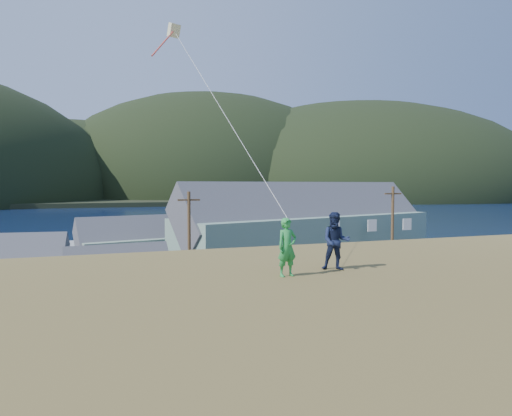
# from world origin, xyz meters

# --- Properties ---
(ground) EXTENTS (900.00, 900.00, 0.00)m
(ground) POSITION_xyz_m (0.00, 0.00, 0.00)
(ground) COLOR #0A1638
(ground) RESTS_ON ground
(grass_strip) EXTENTS (110.00, 8.00, 0.10)m
(grass_strip) POSITION_xyz_m (0.00, -2.00, 0.05)
(grass_strip) COLOR #4C3D19
(grass_strip) RESTS_ON ground
(waterfront_lot) EXTENTS (72.00, 36.00, 0.12)m
(waterfront_lot) POSITION_xyz_m (0.00, 17.00, 0.06)
(waterfront_lot) COLOR #28282B
(waterfront_lot) RESTS_ON ground
(wharf) EXTENTS (26.00, 14.00, 0.90)m
(wharf) POSITION_xyz_m (-6.00, 40.00, 0.45)
(wharf) COLOR gray
(wharf) RESTS_ON ground
(far_shore) EXTENTS (900.00, 320.00, 2.00)m
(far_shore) POSITION_xyz_m (0.00, 330.00, 1.00)
(far_shore) COLOR black
(far_shore) RESTS_ON ground
(far_hills) EXTENTS (760.00, 265.00, 143.00)m
(far_hills) POSITION_xyz_m (35.59, 279.38, 2.00)
(far_hills) COLOR black
(far_hills) RESTS_ON ground
(lodge) EXTENTS (36.00, 18.30, 12.20)m
(lodge) POSITION_xyz_m (18.46, 20.89, 4.69)
(lodge) COLOR gray
(lodge) RESTS_ON waterfront_lot
(shed_palegreen_near) EXTENTS (9.18, 6.34, 6.24)m
(shed_palegreen_near) POSITION_xyz_m (-13.69, 17.00, 2.37)
(shed_palegreen_near) COLOR gray
(shed_palegreen_near) RESTS_ON waterfront_lot
(shed_white) EXTENTS (8.33, 6.00, 6.23)m
(shed_white) POSITION_xyz_m (-5.06, 5.40, 2.40)
(shed_white) COLOR silver
(shed_white) RESTS_ON waterfront_lot
(shed_palegreen_far) EXTENTS (11.93, 8.26, 7.34)m
(shed_palegreen_far) POSITION_xyz_m (-3.44, 24.96, 2.80)
(shed_palegreen_far) COLOR slate
(shed_palegreen_far) RESTS_ON waterfront_lot
(utility_poles) EXTENTS (33.11, 0.24, 9.53)m
(utility_poles) POSITION_xyz_m (0.73, 1.50, 4.68)
(utility_poles) COLOR #47331E
(utility_poles) RESTS_ON waterfront_lot
(parked_cars) EXTENTS (25.21, 12.55, 1.57)m
(parked_cars) POSITION_xyz_m (-8.41, 20.72, 0.85)
(parked_cars) COLOR black
(parked_cars) RESTS_ON waterfront_lot
(kite_flyer_green) EXTENTS (0.67, 0.50, 1.68)m
(kite_flyer_green) POSITION_xyz_m (-1.39, -18.67, 8.04)
(kite_flyer_green) COLOR green
(kite_flyer_green) RESTS_ON hillside
(kite_flyer_navy) EXTENTS (1.08, 0.99, 1.79)m
(kite_flyer_navy) POSITION_xyz_m (0.41, -18.27, 8.09)
(kite_flyer_navy) COLOR #161E3D
(kite_flyer_navy) RESTS_ON hillside
(kite_rig) EXTENTS (1.63, 4.00, 10.64)m
(kite_rig) POSITION_xyz_m (-3.43, -11.57, 15.97)
(kite_rig) COLOR beige
(kite_rig) RESTS_ON ground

